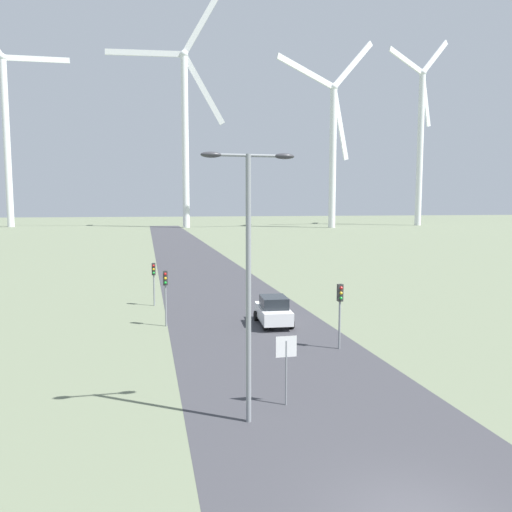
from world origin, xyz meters
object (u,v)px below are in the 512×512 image
at_px(wind_turbine_right, 333,140).
at_px(wind_turbine_far_right, 421,135).
at_px(streetlamp, 248,255).
at_px(car_approaching, 273,311).
at_px(wind_turbine_center, 185,122).
at_px(stop_sign_near, 286,357).
at_px(wind_turbine_left, 6,126).
at_px(traffic_light_post_near_left, 165,286).
at_px(traffic_light_post_mid_left, 154,274).
at_px(traffic_light_post_near_right, 340,301).

bearing_deg(wind_turbine_right, wind_turbine_far_right, 16.02).
bearing_deg(streetlamp, car_approaching, 72.09).
bearing_deg(streetlamp, wind_turbine_center, 86.32).
height_order(stop_sign_near, wind_turbine_left, wind_turbine_left).
height_order(stop_sign_near, car_approaching, stop_sign_near).
relative_size(traffic_light_post_near_left, wind_turbine_left, 0.05).
relative_size(streetlamp, wind_turbine_far_right, 0.14).
xyz_separation_m(stop_sign_near, traffic_light_post_mid_left, (-4.57, 20.04, 0.49)).
distance_m(traffic_light_post_near_left, wind_turbine_center, 137.24).
bearing_deg(wind_turbine_right, wind_turbine_left, 164.69).
xyz_separation_m(traffic_light_post_near_left, wind_turbine_left, (-45.47, 150.31, 30.76)).
height_order(wind_turbine_left, wind_turbine_right, wind_turbine_left).
height_order(traffic_light_post_mid_left, car_approaching, traffic_light_post_mid_left).
distance_m(traffic_light_post_near_right, wind_turbine_right, 140.36).
bearing_deg(stop_sign_near, traffic_light_post_near_left, 106.38).
relative_size(car_approaching, wind_turbine_left, 0.06).
bearing_deg(traffic_light_post_near_right, stop_sign_near, -126.21).
bearing_deg(wind_turbine_far_right, traffic_light_post_mid_left, -127.14).
bearing_deg(wind_turbine_far_right, traffic_light_post_near_right, -121.68).
xyz_separation_m(stop_sign_near, wind_turbine_far_right, (90.91, 146.11, 30.27)).
xyz_separation_m(traffic_light_post_near_left, wind_turbine_center, (11.77, 133.11, 31.25)).
distance_m(traffic_light_post_near_right, wind_turbine_far_right, 166.69).
relative_size(streetlamp, stop_sign_near, 3.47).
height_order(traffic_light_post_near_right, wind_turbine_right, wind_turbine_right).
relative_size(wind_turbine_center, wind_turbine_far_right, 1.14).
xyz_separation_m(traffic_light_post_near_right, car_approaching, (-2.08, 5.86, -1.62)).
bearing_deg(traffic_light_post_near_right, car_approaching, 109.56).
bearing_deg(traffic_light_post_near_left, wind_turbine_left, 106.83).
height_order(stop_sign_near, wind_turbine_right, wind_turbine_right).
relative_size(traffic_light_post_near_right, wind_turbine_left, 0.05).
height_order(streetlamp, wind_turbine_far_right, wind_turbine_far_right).
distance_m(streetlamp, traffic_light_post_near_left, 15.12).
height_order(streetlamp, stop_sign_near, streetlamp).
distance_m(streetlamp, wind_turbine_center, 150.60).
bearing_deg(streetlamp, wind_turbine_right, 67.87).
height_order(traffic_light_post_near_left, wind_turbine_right, wind_turbine_right).
xyz_separation_m(wind_turbine_right, wind_turbine_far_right, (37.03, 10.63, 4.03)).
xyz_separation_m(traffic_light_post_near_left, car_approaching, (6.64, -1.08, -1.65)).
bearing_deg(traffic_light_post_near_right, wind_turbine_left, 109.01).
relative_size(streetlamp, car_approaching, 2.20).
height_order(traffic_light_post_near_left, wind_turbine_far_right, wind_turbine_far_right).
relative_size(traffic_light_post_near_right, traffic_light_post_mid_left, 1.07).
height_order(streetlamp, traffic_light_post_near_left, streetlamp).
relative_size(traffic_light_post_mid_left, car_approaching, 0.76).
relative_size(traffic_light_post_near_left, car_approaching, 0.83).
distance_m(traffic_light_post_mid_left, wind_turbine_center, 130.96).
xyz_separation_m(streetlamp, wind_turbine_left, (-47.75, 164.88, 27.44)).
bearing_deg(car_approaching, traffic_light_post_near_right, -70.44).
relative_size(traffic_light_post_near_right, wind_turbine_far_right, 0.05).
xyz_separation_m(stop_sign_near, wind_turbine_center, (7.81, 146.57, 31.94)).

